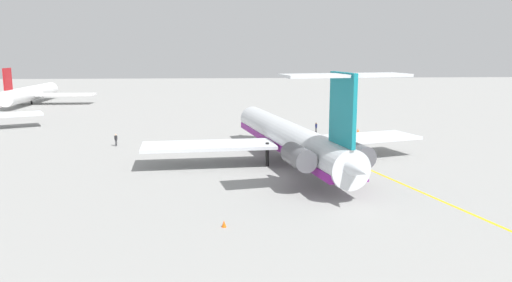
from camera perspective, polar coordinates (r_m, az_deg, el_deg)
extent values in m
plane|color=gray|center=(65.66, 10.16, -1.93)|extent=(375.29, 375.29, 0.00)
cylinder|color=silver|center=(61.58, 3.72, 0.41)|extent=(35.73, 10.45, 3.80)
cone|color=silver|center=(78.48, -0.43, 2.58)|extent=(4.58, 4.33, 3.65)
cone|color=silver|center=(45.32, 10.91, -2.93)|extent=(6.06, 4.22, 3.23)
cube|color=#7A197F|center=(61.74, 3.71, -0.37)|extent=(34.97, 10.37, 0.84)
cube|color=silver|center=(60.12, -5.45, -0.51)|extent=(7.26, 16.29, 0.38)
cube|color=silver|center=(66.15, 11.58, 0.33)|extent=(10.28, 16.89, 0.38)
cylinder|color=#515156|center=(49.16, 4.89, -1.81)|extent=(5.08, 3.06, 2.21)
cube|color=silver|center=(49.38, 5.61, -1.77)|extent=(3.03, 1.73, 0.46)
cylinder|color=#515156|center=(51.51, 11.31, -1.41)|extent=(5.08, 3.06, 2.21)
cube|color=silver|center=(51.23, 10.64, -1.46)|extent=(3.03, 1.73, 0.46)
cube|color=teal|center=(46.59, 9.85, 3.62)|extent=(5.13, 1.34, 6.73)
cube|color=silver|center=(44.78, 6.61, 7.41)|extent=(4.55, 6.12, 0.27)
cube|color=silver|center=(47.35, 13.55, 7.35)|extent=(4.55, 6.12, 0.27)
cylinder|color=black|center=(72.13, 0.95, 0.50)|extent=(0.42, 0.42, 2.88)
cylinder|color=black|center=(59.90, 1.30, -1.54)|extent=(0.42, 0.42, 2.88)
cylinder|color=black|center=(61.84, 6.72, -1.23)|extent=(0.42, 0.42, 2.88)
cube|color=silver|center=(99.71, -27.06, 2.64)|extent=(10.37, 14.28, 0.42)
cylinder|color=white|center=(140.81, -24.33, 4.99)|extent=(30.95, 3.90, 3.70)
cone|color=white|center=(155.33, -22.34, 5.55)|extent=(3.05, 3.53, 3.51)
cube|color=white|center=(137.95, -20.84, 4.98)|extent=(5.47, 14.15, 0.44)
cube|color=#B2191E|center=(128.36, -26.51, 6.35)|extent=(4.04, 0.40, 5.04)
cylinder|color=black|center=(140.94, -24.28, 4.34)|extent=(0.44, 0.44, 2.49)
cylinder|color=black|center=(75.34, -15.74, -0.25)|extent=(0.11, 0.11, 0.86)
cylinder|color=black|center=(75.39, -15.63, -0.23)|extent=(0.11, 0.11, 0.86)
cylinder|color=#262628|center=(75.24, -15.72, 0.34)|extent=(0.29, 0.29, 0.68)
sphere|color=#DBB28E|center=(75.16, -15.73, 0.69)|extent=(0.27, 0.27, 0.27)
cylinder|color=#262628|center=(75.17, -15.85, 0.35)|extent=(0.08, 0.08, 0.58)
cylinder|color=#262628|center=(75.29, -15.58, 0.38)|extent=(0.08, 0.08, 0.58)
cylinder|color=black|center=(85.22, 6.84, 1.25)|extent=(0.10, 0.10, 0.81)
cylinder|color=black|center=(85.13, 6.91, 1.24)|extent=(0.10, 0.10, 0.81)
cylinder|color=#191E4C|center=(85.06, 6.88, 1.73)|extent=(0.27, 0.27, 0.64)
sphere|color=brown|center=(85.00, 6.89, 2.02)|extent=(0.25, 0.25, 0.25)
cylinder|color=#191E4C|center=(85.17, 6.79, 1.76)|extent=(0.07, 0.07, 0.55)
cylinder|color=#191E4C|center=(84.95, 6.98, 1.73)|extent=(0.07, 0.07, 0.55)
cone|color=#EA590F|center=(39.98, -3.68, -9.41)|extent=(0.40, 0.40, 0.55)
cone|color=#EA590F|center=(87.00, 11.58, 1.21)|extent=(0.40, 0.40, 0.55)
cube|color=gold|center=(63.74, 10.76, -2.31)|extent=(74.66, 18.54, 0.01)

